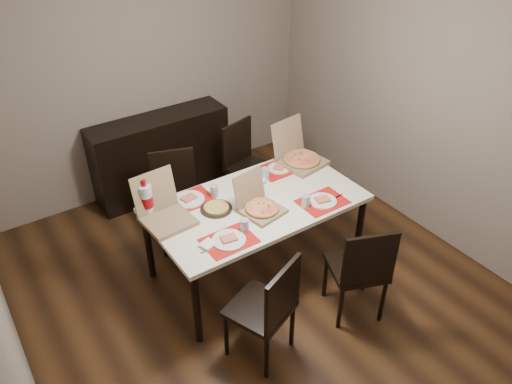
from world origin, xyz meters
TOP-DOWN VIEW (x-y plane):
  - ground at (0.00, 0.00)m, footprint 3.80×4.00m
  - room_walls at (0.00, 0.43)m, footprint 3.84×4.02m
  - sideboard at (0.00, 1.78)m, footprint 1.50×0.40m
  - dining_table at (0.13, 0.11)m, footprint 1.80×1.00m
  - chair_near_left at (-0.34, -0.74)m, footprint 0.55×0.55m
  - chair_near_right at (0.49, -0.82)m, footprint 0.55×0.55m
  - chair_far_left at (-0.25, 0.91)m, footprint 0.53×0.53m
  - chair_far_right at (0.63, 1.05)m, footprint 0.51×0.51m
  - setting_near_left at (-0.31, -0.19)m, footprint 0.45×0.30m
  - setting_near_right at (0.55, -0.20)m, footprint 0.42×0.30m
  - setting_far_left at (-0.30, 0.43)m, footprint 0.51×0.30m
  - setting_far_right at (0.54, 0.41)m, footprint 0.45×0.30m
  - napkin_loose at (0.23, -0.00)m, footprint 0.16×0.16m
  - pizza_box_center at (0.08, -0.02)m, footprint 0.37×0.40m
  - pizza_box_right at (0.83, 0.41)m, footprint 0.45×0.48m
  - pizza_box_left at (-0.62, 0.31)m, footprint 0.40×0.43m
  - faina_plate at (-0.21, 0.20)m, footprint 0.27×0.27m
  - dip_bowl at (0.30, 0.34)m, footprint 0.17×0.17m
  - soda_bottle at (-0.71, 0.46)m, footprint 0.11×0.11m

SIDE VIEW (x-z plane):
  - ground at x=0.00m, z-range -0.02..0.00m
  - sideboard at x=0.00m, z-range 0.00..0.90m
  - chair_near_left at x=-0.34m, z-range 0.05..0.98m
  - chair_near_right at x=0.49m, z-range 0.05..0.98m
  - chair_far_left at x=-0.25m, z-range 0.05..0.98m
  - chair_far_right at x=0.63m, z-range 0.05..0.98m
  - dining_table at x=0.13m, z-range 0.31..1.06m
  - napkin_loose at x=0.23m, z-range 0.75..0.77m
  - faina_plate at x=-0.21m, z-range 0.75..0.78m
  - dip_bowl at x=0.30m, z-range 0.75..0.78m
  - setting_far_left at x=-0.30m, z-range 0.72..0.83m
  - setting_near_left at x=-0.31m, z-range 0.72..0.83m
  - setting_near_right at x=0.55m, z-range 0.72..0.83m
  - setting_far_right at x=0.54m, z-range 0.72..0.83m
  - pizza_box_center at x=0.08m, z-range 0.65..0.96m
  - pizza_box_right at x=0.83m, z-range 0.61..1.00m
  - pizza_box_left at x=-0.62m, z-range 0.63..1.00m
  - soda_bottle at x=-0.71m, z-range 0.72..1.06m
  - room_walls at x=0.00m, z-range 0.42..3.04m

